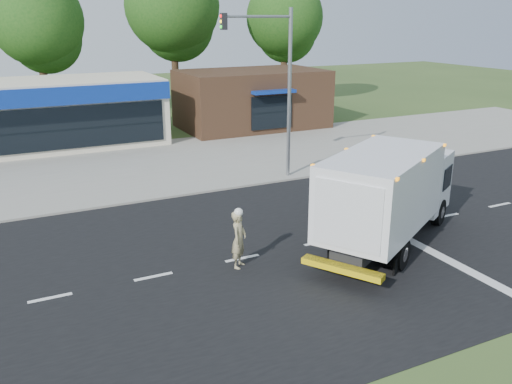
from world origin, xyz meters
The scene contains 11 objects.
ground centered at (0.00, 0.00, 0.00)m, with size 120.00×120.00×0.00m, color #385123.
road_asphalt centered at (0.00, 0.00, 0.00)m, with size 60.00×14.00×0.02m, color black.
sidewalk centered at (0.00, 8.20, 0.06)m, with size 60.00×2.40×0.12m, color gray.
parking_apron centered at (0.00, 14.00, 0.01)m, with size 60.00×9.00×0.02m, color gray.
lane_markings centered at (1.35, -1.35, 0.02)m, with size 55.20×7.00×0.01m.
ems_box_truck centered at (2.01, -1.13, 1.99)m, with size 7.93×6.06×3.46m.
emergency_worker centered at (-3.34, -0.50, 0.97)m, with size 0.80×0.81×1.99m.
retail_strip_mall centered at (-9.00, 19.93, 2.01)m, with size 18.00×6.20×4.00m.
brown_storefront centered at (7.00, 19.98, 2.00)m, with size 10.00×6.70×4.00m.
traffic_signal_pole centered at (2.35, 7.60, 4.92)m, with size 3.51×0.25×8.00m.
background_trees centered at (-0.85, 28.16, 7.38)m, with size 36.77×7.39×12.10m.
Camera 1 is at (-9.77, -14.83, 7.63)m, focal length 38.00 mm.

